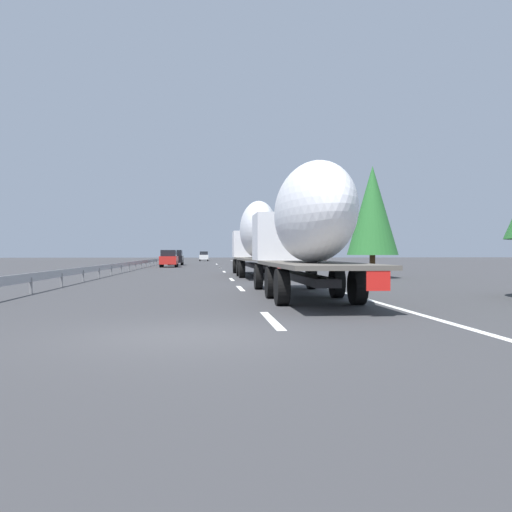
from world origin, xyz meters
name	(u,v)px	position (x,y,z in m)	size (l,w,h in m)	color
ground_plane	(202,269)	(40.00, 0.00, 0.00)	(260.00, 260.00, 0.00)	#38383A
lane_stripe_0	(272,320)	(2.00, -1.80, 0.00)	(3.20, 0.20, 0.01)	white
lane_stripe_1	(240,288)	(12.55, -1.80, 0.00)	(3.20, 0.20, 0.01)	white
lane_stripe_2	(232,279)	(20.17, -1.80, 0.00)	(3.20, 0.20, 0.01)	white
lane_stripe_3	(224,272)	(32.63, -1.80, 0.00)	(3.20, 0.20, 0.01)	white
lane_stripe_4	(220,268)	(44.75, -1.80, 0.00)	(3.20, 0.20, 0.01)	white
lane_stripe_5	(220,267)	(45.50, -1.80, 0.00)	(3.20, 0.20, 0.01)	white
lane_stripe_6	(216,264)	(63.24, -1.80, 0.00)	(3.20, 0.20, 0.01)	white
lane_stripe_7	(217,264)	(60.71, -1.80, 0.00)	(3.20, 0.20, 0.01)	white
edge_line_right	(256,267)	(45.00, -5.50, 0.00)	(110.00, 0.20, 0.01)	white
truck_lead	(256,235)	(24.44, -3.60, 2.65)	(13.88, 2.55, 4.74)	silver
truck_trailing	(305,225)	(7.54, -3.60, 2.41)	(12.11, 2.55, 4.24)	silver
car_white_van	(204,256)	(91.77, 0.04, 0.92)	(4.40, 1.73, 1.81)	white
car_red_compact	(169,258)	(47.13, 3.56, 0.92)	(4.40, 1.78, 1.82)	red
car_black_suv	(176,258)	(56.68, 3.39, 0.94)	(4.54, 1.79, 1.87)	black
road_sign	(266,246)	(46.06, -6.70, 2.28)	(0.10, 0.90, 3.30)	gray
tree_1	(325,220)	(36.62, -10.90, 4.42)	(2.41, 2.41, 7.03)	#472D19
tree_2	(317,229)	(42.60, -11.48, 3.88)	(2.43, 2.43, 6.09)	#472D19
tree_3	(372,211)	(21.00, -10.22, 4.02)	(3.02, 3.02, 6.68)	#472D19
tree_4	(276,234)	(81.89, -12.49, 4.93)	(3.85, 3.85, 7.93)	#472D19
guardrail_median	(141,262)	(43.00, 6.00, 0.58)	(94.00, 0.10, 0.76)	#9EA0A5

